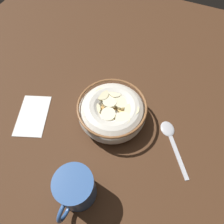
# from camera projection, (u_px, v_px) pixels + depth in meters

# --- Properties ---
(ground_plane) EXTENTS (1.20, 1.20, 0.02)m
(ground_plane) POSITION_uv_depth(u_px,v_px,m) (112.00, 120.00, 0.55)
(ground_plane) COLOR #472B19
(cereal_bowl) EXTENTS (0.17, 0.17, 0.06)m
(cereal_bowl) POSITION_uv_depth(u_px,v_px,m) (112.00, 111.00, 0.52)
(cereal_bowl) COLOR silver
(cereal_bowl) RESTS_ON ground_plane
(spoon) EXTENTS (0.14, 0.11, 0.01)m
(spoon) POSITION_uv_depth(u_px,v_px,m) (170.00, 135.00, 0.52)
(spoon) COLOR #B7B7BC
(spoon) RESTS_ON ground_plane
(coffee_mug) EXTENTS (0.11, 0.08, 0.09)m
(coffee_mug) POSITION_uv_depth(u_px,v_px,m) (76.00, 189.00, 0.41)
(coffee_mug) COLOR #335999
(coffee_mug) RESTS_ON ground_plane
(folded_napkin) EXTENTS (0.14, 0.11, 0.00)m
(folded_napkin) POSITION_uv_depth(u_px,v_px,m) (33.00, 115.00, 0.55)
(folded_napkin) COLOR white
(folded_napkin) RESTS_ON ground_plane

